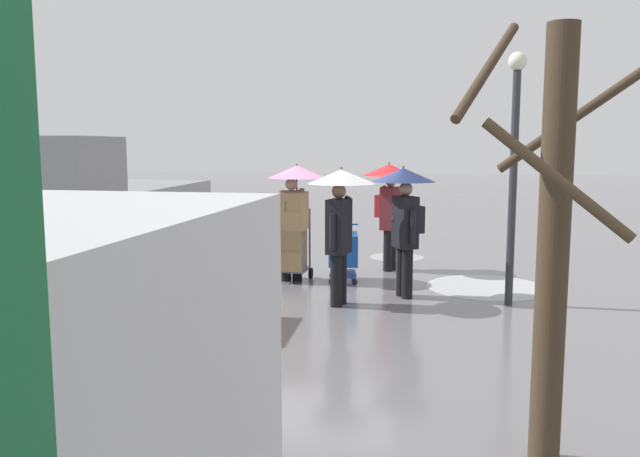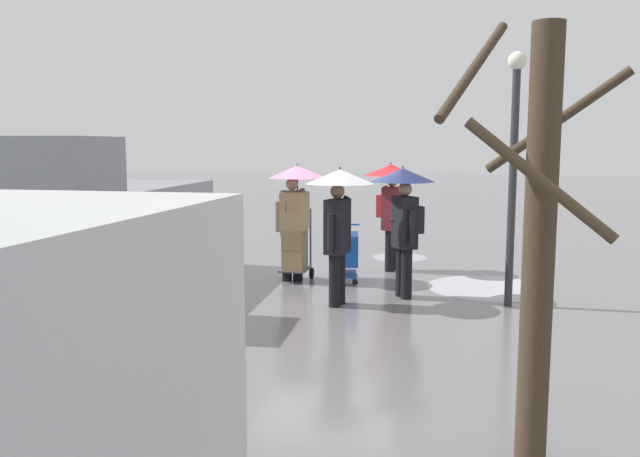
% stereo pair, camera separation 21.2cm
% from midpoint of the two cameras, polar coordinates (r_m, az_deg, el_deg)
% --- Properties ---
extents(ground_plane, '(90.00, 90.00, 0.00)m').
position_cam_midpoint_polar(ground_plane, '(11.69, 0.11, -4.85)').
color(ground_plane, slate).
extents(slush_patch_near_cluster, '(1.21, 1.21, 0.01)m').
position_cam_midpoint_polar(slush_patch_near_cluster, '(14.41, 6.39, -2.53)').
color(slush_patch_near_cluster, '#999BA0').
rests_on(slush_patch_near_cluster, ground).
extents(slush_patch_under_van, '(2.12, 2.12, 0.01)m').
position_cam_midpoint_polar(slush_patch_under_van, '(11.70, 14.09, -5.04)').
color(slush_patch_under_van, '#ADAFB5').
rests_on(slush_patch_under_van, ground).
extents(cargo_van_parked_right, '(2.32, 5.40, 2.60)m').
position_cam_midpoint_polar(cargo_van_parked_right, '(11.33, -19.30, 0.39)').
color(cargo_van_parked_right, gray).
rests_on(cargo_van_parked_right, ground).
extents(shopping_cart_vendor, '(0.66, 0.89, 1.04)m').
position_cam_midpoint_polar(shopping_cart_vendor, '(11.73, 1.54, -1.97)').
color(shopping_cart_vendor, '#1951B2').
rests_on(shopping_cart_vendor, ground).
extents(hand_dolly_boxes, '(0.54, 0.72, 1.63)m').
position_cam_midpoint_polar(hand_dolly_boxes, '(11.71, -2.82, -0.20)').
color(hand_dolly_boxes, '#515156').
rests_on(hand_dolly_boxes, ground).
extents(pedestrian_pink_side, '(1.04, 1.04, 2.15)m').
position_cam_midpoint_polar(pedestrian_pink_side, '(12.68, 5.67, 3.25)').
color(pedestrian_pink_side, black).
rests_on(pedestrian_pink_side, ground).
extents(pedestrian_black_side, '(1.04, 1.04, 2.15)m').
position_cam_midpoint_polar(pedestrian_black_side, '(10.52, 6.93, 2.38)').
color(pedestrian_black_side, black).
rests_on(pedestrian_black_side, ground).
extents(pedestrian_white_side, '(1.04, 1.04, 2.15)m').
position_cam_midpoint_polar(pedestrian_white_side, '(9.90, 1.19, 2.21)').
color(pedestrian_white_side, black).
rests_on(pedestrian_white_side, ground).
extents(pedestrian_far_side, '(1.04, 1.04, 2.15)m').
position_cam_midpoint_polar(pedestrian_far_side, '(11.68, -2.81, 2.93)').
color(pedestrian_far_side, black).
rests_on(pedestrian_far_side, ground).
extents(bare_tree_near, '(1.51, 1.41, 3.51)m').
position_cam_midpoint_polar(bare_tree_near, '(5.16, 18.67, -0.60)').
color(bare_tree_near, '#423323').
rests_on(bare_tree_near, ground).
extents(street_lamp, '(0.28, 0.28, 3.86)m').
position_cam_midpoint_polar(street_lamp, '(10.24, 16.24, 6.50)').
color(street_lamp, '#2D2D33').
rests_on(street_lamp, ground).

